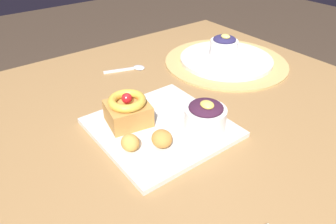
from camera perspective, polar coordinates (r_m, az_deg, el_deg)
dining_table at (r=0.79m, az=9.24°, el=-7.82°), size 1.22×1.03×0.73m
woven_placemat at (r=1.04m, az=10.52°, el=9.05°), size 0.39×0.39×0.00m
front_plate at (r=0.70m, az=-1.30°, el=-2.85°), size 0.28×0.28×0.01m
cake_slice at (r=0.70m, az=-7.37°, el=0.40°), size 0.10×0.11×0.08m
berry_ramekin at (r=0.67m, az=6.84°, el=-0.90°), size 0.09×0.09×0.08m
fritter_front at (r=0.63m, az=-6.94°, el=-5.58°), size 0.04×0.04×0.03m
fritter_middle at (r=0.63m, az=-1.12°, el=-4.91°), size 0.04×0.04×0.04m
back_plate at (r=1.04m, az=10.57°, el=9.47°), size 0.29×0.29×0.01m
back_ramekin at (r=1.04m, az=10.20°, el=11.88°), size 0.09×0.09×0.07m
spoon at (r=0.98m, az=-6.87°, el=7.86°), size 0.06×0.12×0.00m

